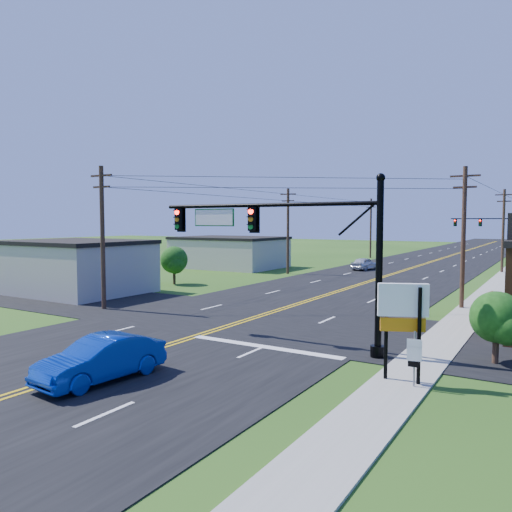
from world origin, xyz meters
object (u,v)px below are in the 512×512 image
Objects in this scene: signal_mast_far at (486,227)px; route_sign at (414,355)px; blue_car at (101,360)px; signal_mast_main at (282,239)px; stop_sign at (492,303)px.

route_sign is (6.56, -75.09, -3.42)m from signal_mast_far.
signal_mast_far is at bearing 93.56° from blue_car.
route_sign is at bearing -24.85° from signal_mast_main.
signal_mast_main is 5.83× the size of route_sign.
signal_mast_far is at bearing 98.76° from stop_sign.
blue_car is 2.11× the size of stop_sign.
stop_sign is (7.95, 6.79, -3.17)m from signal_mast_main.
signal_mast_main reaches higher than route_sign.
signal_mast_far is 2.37× the size of blue_car.
blue_car is 2.39× the size of route_sign.
route_sign is 0.88× the size of stop_sign.
signal_mast_far reaches higher than blue_car.
route_sign is (6.66, -3.09, -3.62)m from signal_mast_main.
route_sign is at bearing 32.85° from blue_car.
route_sign is 9.97m from stop_sign.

